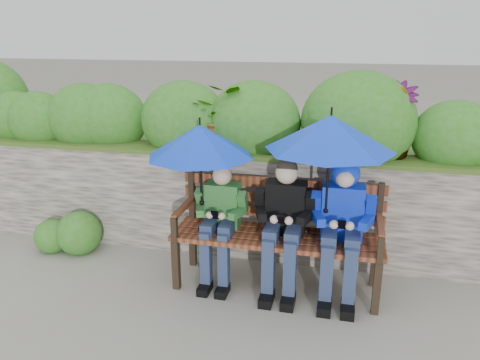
% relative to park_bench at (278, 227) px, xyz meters
% --- Properties ---
extents(ground, '(60.00, 60.00, 0.00)m').
position_rel_park_bench_xyz_m(ground, '(-0.31, -0.19, -0.53)').
color(ground, gray).
rests_on(ground, ground).
extents(garden_backdrop, '(8.00, 2.82, 1.87)m').
position_rel_park_bench_xyz_m(garden_backdrop, '(-0.35, 1.37, 0.15)').
color(garden_backdrop, '#4F4B47').
rests_on(garden_backdrop, ground).
extents(park_bench, '(1.76, 0.52, 0.93)m').
position_rel_park_bench_xyz_m(park_bench, '(0.00, 0.00, 0.00)').
color(park_bench, black).
rests_on(park_bench, ground).
extents(boy_left, '(0.44, 0.51, 1.05)m').
position_rel_park_bench_xyz_m(boy_left, '(-0.49, -0.07, 0.08)').
color(boy_left, '#2D612B').
rests_on(boy_left, ground).
extents(boy_middle, '(0.50, 0.57, 1.13)m').
position_rel_park_bench_xyz_m(boy_middle, '(0.06, -0.08, 0.11)').
color(boy_middle, black).
rests_on(boy_middle, ground).
extents(boy_right, '(0.50, 0.61, 1.15)m').
position_rel_park_bench_xyz_m(boy_right, '(0.52, -0.07, 0.16)').
color(boy_right, '#0F35BF').
rests_on(boy_right, ground).
extents(umbrella_left, '(0.90, 0.90, 0.75)m').
position_rel_park_bench_xyz_m(umbrella_left, '(-0.65, -0.08, 0.73)').
color(umbrella_left, '#0A36DC').
rests_on(umbrella_left, ground).
extents(umbrella_right, '(1.01, 1.01, 0.85)m').
position_rel_park_bench_xyz_m(umbrella_right, '(0.39, -0.08, 0.84)').
color(umbrella_right, '#0A36DC').
rests_on(umbrella_right, ground).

